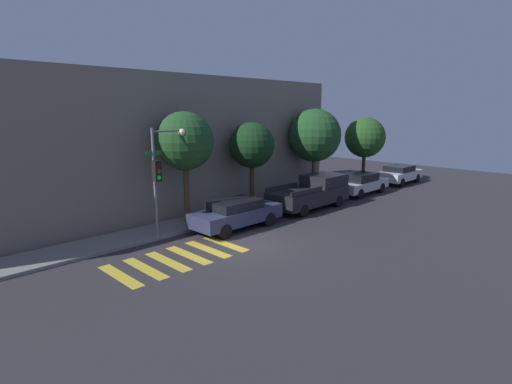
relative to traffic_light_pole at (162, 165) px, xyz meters
The scene contains 13 objects.
ground_plane 4.97m from the traffic_light_pole, 64.07° to the right, with size 60.00×60.00×0.00m, color #2D2B30.
sidewalk 3.70m from the traffic_light_pole, 28.13° to the left, with size 26.00×2.08×0.14m, color slate.
building_row 5.58m from the traffic_light_pole, 72.89° to the left, with size 26.00×6.00×7.40m, color slate.
crosswalk 4.29m from the traffic_light_pole, 112.95° to the right, with size 5.19×2.60×0.00m.
traffic_light_pole is the anchor object (origin of this frame).
sedan_near_corner 4.20m from the traffic_light_pole, 22.05° to the right, with size 4.63×1.78×1.41m.
pickup_truck 9.44m from the traffic_light_pole, ahead, with size 5.31×2.08×1.83m.
sedan_middle 14.70m from the traffic_light_pole, ahead, with size 4.55×1.76×1.44m.
sedan_far_end 20.35m from the traffic_light_pole, ahead, with size 4.31×1.85×1.40m.
tree_near_corner 2.31m from the traffic_light_pole, 27.86° to the left, with size 2.81×2.81×5.53m.
tree_midblock 6.49m from the traffic_light_pole, ahead, with size 2.55×2.55×4.93m.
tree_far_end 12.25m from the traffic_light_pole, ahead, with size 3.46×3.46×5.68m.
tree_behind_truck 18.69m from the traffic_light_pole, ahead, with size 3.09×3.09×5.06m.
Camera 1 is at (-10.87, -11.51, 5.56)m, focal length 28.00 mm.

